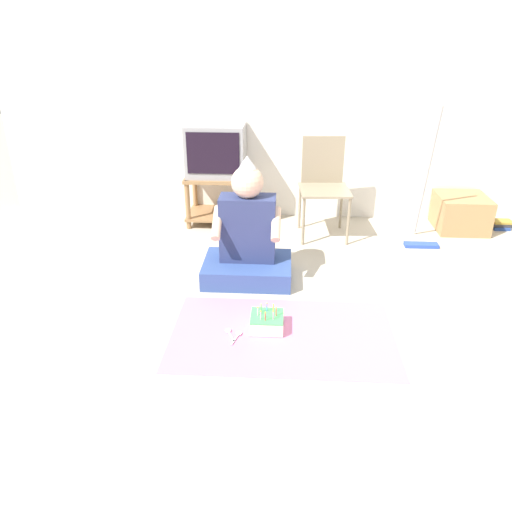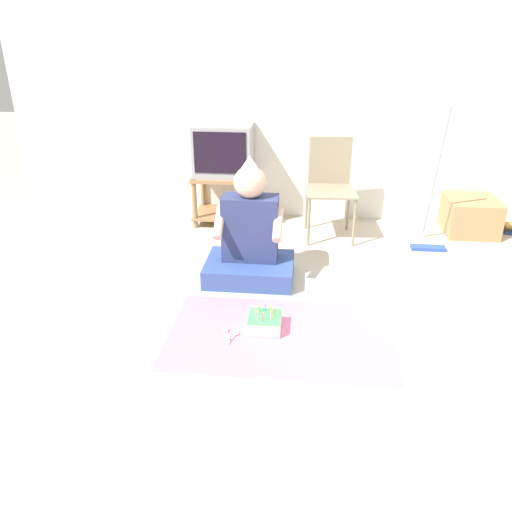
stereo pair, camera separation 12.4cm
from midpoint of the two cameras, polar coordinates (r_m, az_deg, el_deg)
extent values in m
plane|color=#BCB29E|center=(3.09, 13.60, -9.21)|extent=(16.00, 16.00, 0.00)
cube|color=white|center=(4.71, 12.21, 19.16)|extent=(6.40, 0.06, 2.55)
cube|color=#997047|center=(4.64, -2.88, 9.08)|extent=(0.56, 0.44, 0.03)
cube|color=#997047|center=(4.75, -2.79, 4.92)|extent=(0.56, 0.44, 0.02)
cylinder|color=#997047|center=(4.57, -6.26, 5.93)|extent=(0.04, 0.04, 0.45)
cylinder|color=#997047|center=(4.50, -0.06, 5.76)|extent=(0.04, 0.04, 0.45)
cylinder|color=#997047|center=(4.92, -5.37, 7.34)|extent=(0.04, 0.04, 0.45)
cylinder|color=#997047|center=(4.85, 0.41, 7.18)|extent=(0.04, 0.04, 0.45)
cube|color=#99999E|center=(4.59, -2.93, 12.04)|extent=(0.52, 0.39, 0.46)
cube|color=black|center=(4.40, -3.34, 11.66)|extent=(0.46, 0.01, 0.36)
cube|color=gray|center=(4.32, 9.37, 7.33)|extent=(0.44, 0.45, 0.02)
cube|color=gray|center=(4.46, 9.26, 10.68)|extent=(0.37, 0.04, 0.42)
cylinder|color=gray|center=(4.19, 6.90, 3.86)|extent=(0.02, 0.02, 0.42)
cylinder|color=gray|center=(4.24, 11.98, 3.73)|extent=(0.02, 0.02, 0.42)
cylinder|color=gray|center=(4.55, 6.56, 5.60)|extent=(0.02, 0.02, 0.42)
cylinder|color=gray|center=(4.59, 11.26, 5.47)|extent=(0.02, 0.02, 0.42)
cube|color=#A87F51|center=(4.88, 23.97, 4.23)|extent=(0.43, 0.46, 0.31)
cube|color=#2D4CB2|center=(4.41, 19.84, 0.87)|extent=(0.28, 0.09, 0.03)
cylinder|color=#B7B7BC|center=(4.35, 20.55, 8.59)|extent=(0.03, 0.30, 1.14)
cube|color=#284793|center=(5.09, 27.74, 2.55)|extent=(0.14, 0.15, 0.03)
cube|color=#333338|center=(5.08, 27.87, 2.85)|extent=(0.17, 0.11, 0.03)
cube|color=#334C8C|center=(3.66, 0.24, -1.54)|extent=(0.64, 0.48, 0.14)
cube|color=navy|center=(3.58, 0.33, 3.21)|extent=(0.40, 0.20, 0.47)
sphere|color=beige|center=(3.47, 0.34, 8.42)|extent=(0.23, 0.23, 0.23)
cone|color=silver|center=(3.43, 0.35, 10.69)|extent=(0.12, 0.12, 0.09)
cylinder|color=beige|center=(3.48, -3.21, 3.87)|extent=(0.06, 0.25, 0.20)
cylinder|color=beige|center=(3.44, 3.55, 3.61)|extent=(0.06, 0.25, 0.20)
cube|color=pink|center=(3.04, 3.92, -9.01)|extent=(1.34, 0.84, 0.01)
cube|color=#F4E0C6|center=(3.07, 2.16, -7.63)|extent=(0.20, 0.20, 0.08)
cube|color=#4CB266|center=(3.05, 2.18, -6.94)|extent=(0.20, 0.20, 0.01)
cylinder|color=#EA4C4C|center=(3.04, 3.24, -6.56)|extent=(0.01, 0.01, 0.06)
sphere|color=#FFCC4C|center=(3.02, 3.26, -5.99)|extent=(0.01, 0.01, 0.01)
cylinder|color=yellow|center=(3.07, 2.93, -6.16)|extent=(0.01, 0.01, 0.06)
sphere|color=#FFCC4C|center=(3.05, 2.94, -5.59)|extent=(0.01, 0.01, 0.01)
cylinder|color=#4C7FE5|center=(3.09, 2.21, -5.99)|extent=(0.01, 0.01, 0.06)
sphere|color=#FFCC4C|center=(3.07, 2.22, -5.43)|extent=(0.01, 0.01, 0.01)
cylinder|color=#66C666|center=(3.08, 1.53, -6.10)|extent=(0.01, 0.01, 0.06)
sphere|color=#FFCC4C|center=(3.06, 1.53, -5.54)|extent=(0.01, 0.01, 0.01)
cylinder|color=#E58CCC|center=(3.04, 1.13, -6.46)|extent=(0.01, 0.01, 0.06)
sphere|color=#FFCC4C|center=(3.03, 1.14, -5.89)|extent=(0.01, 0.01, 0.01)
cylinder|color=#E58CCC|center=(3.00, 1.45, -6.92)|extent=(0.01, 0.01, 0.06)
sphere|color=#FFCC4C|center=(2.99, 1.46, -6.34)|extent=(0.01, 0.01, 0.01)
cylinder|color=#EA4C4C|center=(2.99, 1.97, -7.07)|extent=(0.01, 0.01, 0.06)
sphere|color=#FFCC4C|center=(2.97, 1.98, -6.49)|extent=(0.01, 0.01, 0.01)
cylinder|color=#E58CCC|center=(3.00, 2.89, -6.95)|extent=(0.01, 0.01, 0.06)
sphere|color=#FFCC4C|center=(2.99, 2.91, -6.38)|extent=(0.01, 0.01, 0.01)
ellipsoid|color=white|center=(3.07, -2.30, -8.42)|extent=(0.04, 0.05, 0.01)
cube|color=white|center=(3.02, -1.94, -9.17)|extent=(0.05, 0.10, 0.01)
ellipsoid|color=white|center=(3.04, -1.10, -8.78)|extent=(0.04, 0.05, 0.01)
cube|color=white|center=(2.99, -1.62, -9.52)|extent=(0.04, 0.10, 0.01)
camera|label=1|loc=(0.06, -88.89, 0.51)|focal=35.00mm
camera|label=2|loc=(0.06, 91.11, -0.51)|focal=35.00mm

